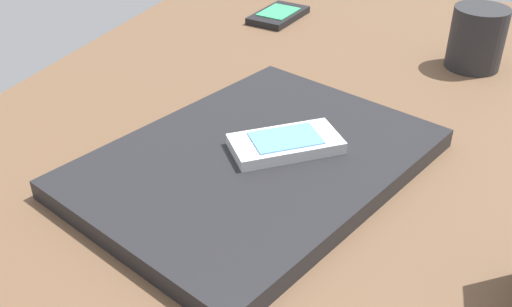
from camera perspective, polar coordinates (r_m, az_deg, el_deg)
desk_surface at (r=61.50cm, az=5.65°, el=-1.28°), size 120.00×80.00×3.00cm
laptop_closed at (r=57.37cm, az=0.00°, el=-0.86°), size 39.93×34.17×1.96cm
cell_phone_on_laptop at (r=57.41cm, az=2.88°, el=0.99°), size 11.04×11.58×1.28cm
cell_phone_on_desk at (r=97.50cm, az=2.18°, el=13.26°), size 11.33×7.60×1.21cm
coffee_mug at (r=83.68cm, az=20.62°, el=10.47°), size 10.13×7.07×8.10cm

